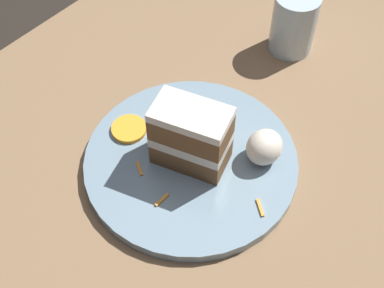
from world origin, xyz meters
The scene contains 8 objects.
ground_plane centered at (0.00, 0.00, 0.00)m, with size 6.00×6.00×0.00m, color black.
dining_table centered at (0.00, 0.00, 0.01)m, with size 1.28×0.81×0.02m, color #846647.
plate centered at (0.01, 0.00, 0.03)m, with size 0.30×0.30×0.02m, color gray.
cake_slice centered at (0.01, 0.00, 0.09)m, with size 0.09×0.11×0.10m.
cream_dollop centered at (-0.05, 0.08, 0.07)m, with size 0.05×0.05×0.05m, color silver.
orange_garnish centered at (0.03, -0.10, 0.04)m, with size 0.05×0.05×0.01m, color orange.
carrot_shreds_scatter centered at (0.03, 0.03, 0.04)m, with size 0.20×0.19×0.00m.
drinking_glass centered at (-0.29, -0.03, 0.07)m, with size 0.07×0.07×0.10m.
Camera 1 is at (0.35, 0.29, 0.65)m, focal length 50.00 mm.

